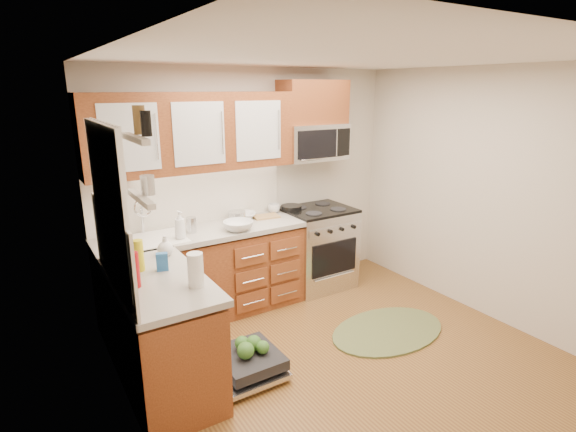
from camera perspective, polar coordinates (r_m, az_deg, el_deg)
floor at (r=4.14m, az=7.74°, el=-17.75°), size 3.50×3.50×0.00m
ceiling at (r=3.45m, az=9.37°, el=19.31°), size 3.50×3.50×0.00m
wall_back at (r=5.02m, az=-4.54°, el=4.00°), size 3.50×0.04×2.50m
wall_left at (r=2.85m, az=-19.67°, el=-6.34°), size 0.04×3.50×2.50m
wall_right at (r=4.89m, az=24.36°, el=2.29°), size 0.04×3.50×2.50m
base_cabinet_back at (r=4.72m, az=-10.49°, el=-7.54°), size 2.05×0.60×0.85m
base_cabinet_left at (r=3.73m, az=-15.70°, el=-14.61°), size 0.60×1.25×0.85m
countertop_back at (r=4.54m, az=-10.75°, el=-2.08°), size 2.07×0.64×0.05m
countertop_left at (r=3.52m, az=-16.12°, el=-7.89°), size 0.64×1.27×0.05m
backsplash_back at (r=4.73m, az=-12.26°, el=2.44°), size 2.05×0.02×0.57m
backsplash_left at (r=3.35m, az=-21.37°, el=-3.91°), size 0.02×1.25×0.57m
upper_cabinets at (r=4.47m, az=-12.05°, el=10.35°), size 2.05×0.35×0.75m
cabinet_over_mw at (r=5.11m, az=3.17°, el=14.25°), size 0.76×0.35×0.47m
range at (r=5.31m, az=3.79°, el=-4.01°), size 0.76×0.64×0.95m
microwave at (r=5.12m, az=3.25°, el=9.38°), size 0.76×0.38×0.40m
sink at (r=4.41m, az=-16.95°, el=-4.46°), size 0.62×0.50×0.26m
dishwasher at (r=3.90m, az=-5.55°, el=-18.25°), size 0.70×0.60×0.20m
window at (r=3.24m, az=-21.89°, el=1.64°), size 0.03×1.05×1.05m
window_blind at (r=3.18m, az=-22.06°, el=7.46°), size 0.02×0.96×0.40m
shelf_upper at (r=2.33m, az=-18.83°, el=9.29°), size 0.04×0.40×0.03m
shelf_lower at (r=2.38m, az=-18.19°, el=2.12°), size 0.04×0.40×0.03m
rug at (r=4.61m, az=12.56°, el=-14.01°), size 1.44×1.23×0.02m
skillet at (r=5.12m, az=0.42°, el=1.11°), size 0.26×0.26×0.04m
stock_pot at (r=4.76m, az=-6.49°, el=-0.06°), size 0.21×0.21×0.11m
cutting_board at (r=4.90m, az=-2.81°, el=-0.06°), size 0.30×0.22×0.02m
canister at (r=4.46m, az=-12.18°, el=-1.12°), size 0.13×0.13×0.16m
paper_towel_roll at (r=3.26m, az=-11.66°, el=-6.71°), size 0.14×0.14×0.25m
mustard_bottle at (r=3.64m, az=-18.44°, el=-4.78°), size 0.10×0.10×0.25m
red_bottle at (r=3.35m, az=-18.90°, el=-6.49°), size 0.08×0.08×0.26m
wooden_box at (r=3.71m, az=-19.50°, el=-5.53°), size 0.14×0.11×0.12m
blue_carton at (r=3.61m, az=-15.69°, el=-5.62°), size 0.10×0.08×0.14m
bowl_a at (r=4.87m, az=-5.70°, el=0.05°), size 0.35×0.35×0.07m
bowl_b at (r=4.47m, az=-6.35°, el=-1.25°), size 0.35×0.35×0.09m
cup at (r=5.06m, az=-1.80°, el=0.98°), size 0.17×0.17×0.10m
soap_bottle_a at (r=4.29m, az=-13.59°, el=-1.13°), size 0.12×0.12×0.27m
soap_bottle_b at (r=3.92m, az=-20.96°, el=-3.91°), size 0.12×0.12×0.20m
soap_bottle_c at (r=3.91m, az=-15.33°, el=-3.67°), size 0.18×0.18×0.17m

